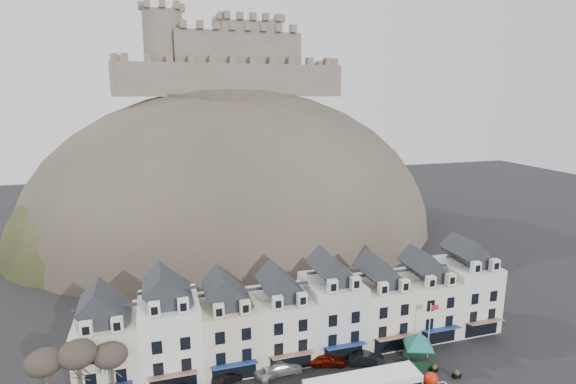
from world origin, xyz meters
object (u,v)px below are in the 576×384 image
(car_black, at_px, (229,377))
(car_charcoal, at_px, (367,359))
(flagpole, at_px, (430,327))
(car_maroon, at_px, (327,359))
(car_silver, at_px, (273,370))
(bus_shelter, at_px, (419,339))
(car_white, at_px, (283,368))
(red_buoy, at_px, (431,380))

(car_black, xyz_separation_m, car_charcoal, (16.80, -1.26, 0.07))
(flagpole, xyz_separation_m, car_maroon, (-12.87, 2.14, -3.38))
(car_maroon, bearing_deg, car_black, 105.96)
(car_silver, bearing_deg, car_maroon, -113.94)
(bus_shelter, bearing_deg, car_white, -169.06)
(flagpole, xyz_separation_m, car_charcoal, (-8.08, 0.88, -3.44))
(flagpole, distance_m, car_maroon, 13.48)
(bus_shelter, xyz_separation_m, car_silver, (-17.58, 2.99, -2.64))
(car_silver, xyz_separation_m, car_white, (1.20, 0.00, 0.05))
(red_buoy, bearing_deg, car_charcoal, 127.34)
(red_buoy, xyz_separation_m, flagpole, (3.27, 5.43, 3.19))
(car_white, bearing_deg, flagpole, -99.53)
(bus_shelter, relative_size, red_buoy, 3.21)
(car_silver, relative_size, car_maroon, 0.98)
(car_silver, height_order, car_maroon, car_maroon)
(bus_shelter, xyz_separation_m, car_maroon, (-10.77, 2.99, -2.48))
(flagpole, height_order, car_black, flagpole)
(bus_shelter, height_order, car_maroon, bus_shelter)
(red_buoy, xyz_separation_m, car_charcoal, (-4.81, 6.31, -0.25))
(car_black, bearing_deg, bus_shelter, -121.64)
(red_buoy, height_order, car_charcoal, red_buoy)
(bus_shelter, height_order, car_charcoal, bus_shelter)
(car_silver, bearing_deg, car_charcoal, -120.14)
(car_maroon, bearing_deg, red_buoy, -112.29)
(car_black, distance_m, car_white, 6.40)
(car_black, relative_size, car_charcoal, 0.90)
(car_black, height_order, car_charcoal, car_charcoal)
(car_white, xyz_separation_m, car_maroon, (5.61, 0.00, 0.10))
(car_white, relative_size, car_charcoal, 1.07)
(bus_shelter, relative_size, car_white, 1.31)
(car_white, relative_size, car_maroon, 1.02)
(car_white, height_order, car_charcoal, car_charcoal)
(car_charcoal, bearing_deg, car_maroon, 90.23)
(car_maroon, bearing_deg, car_charcoal, -88.78)
(flagpole, height_order, car_silver, flagpole)
(car_black, xyz_separation_m, car_silver, (5.20, 0.00, -0.02))
(car_silver, relative_size, car_white, 0.96)
(flagpole, relative_size, car_maroon, 1.58)
(car_maroon, bearing_deg, car_silver, 105.96)
(car_black, bearing_deg, car_silver, -114.17)
(red_buoy, bearing_deg, car_maroon, 141.75)
(flagpole, relative_size, car_charcoal, 1.65)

